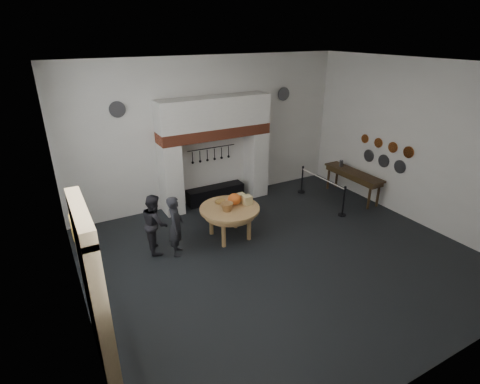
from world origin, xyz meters
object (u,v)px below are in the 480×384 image
visitor_near (176,226)px  visitor_far (155,223)px  side_table (354,173)px  barrier_post_far (302,180)px  iron_range (215,194)px  barrier_post_near (344,202)px  work_table (230,209)px

visitor_near → visitor_far: (-0.40, 0.40, -0.01)m
visitor_near → side_table: (6.28, 0.44, 0.10)m
visitor_far → side_table: 6.68m
barrier_post_far → iron_range: bearing=164.7°
iron_range → barrier_post_far: (2.90, -0.79, 0.20)m
barrier_post_near → iron_range: bearing=136.0°
work_table → barrier_post_far: bearing=22.6°
side_table → barrier_post_near: (-1.20, -0.88, -0.42)m
work_table → visitor_far: bearing=170.7°
visitor_far → barrier_post_far: (5.47, 1.16, -0.31)m
barrier_post_near → barrier_post_far: size_ratio=1.00×
iron_range → visitor_near: visitor_near is taller
barrier_post_far → barrier_post_near: bearing=-90.0°
iron_range → visitor_far: size_ratio=1.25×
iron_range → side_table: (4.10, -1.91, 0.62)m
visitor_far → barrier_post_far: 5.61m
work_table → visitor_far: visitor_far is taller
visitor_near → barrier_post_far: (5.07, 1.56, -0.32)m
work_table → visitor_near: (-1.53, -0.09, -0.07)m
visitor_near → side_table: 6.29m
iron_range → barrier_post_far: bearing=-15.3°
visitor_near → barrier_post_near: 5.10m
work_table → barrier_post_near: size_ratio=1.76×
side_table → barrier_post_near: size_ratio=2.44×
barrier_post_near → barrier_post_far: 2.00m
barrier_post_near → barrier_post_far: (0.00, 2.00, 0.00)m
work_table → iron_range: bearing=74.0°
work_table → barrier_post_far: size_ratio=1.76×
visitor_far → barrier_post_near: size_ratio=1.69×
iron_range → visitor_near: size_ratio=1.23×
work_table → side_table: size_ratio=0.72×
work_table → visitor_far: 1.95m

